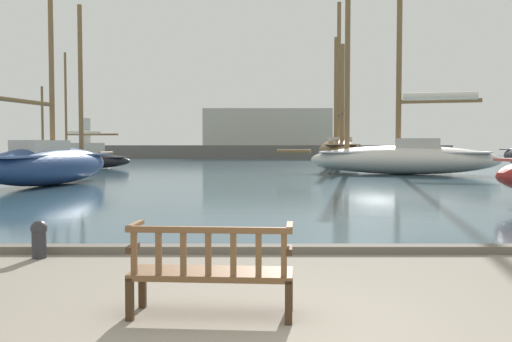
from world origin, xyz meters
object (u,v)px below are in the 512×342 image
object	(u,v)px
sailboat_nearest_starboard	(341,149)
sailboat_mid_port	(87,159)
park_bench	(213,269)
sailboat_centre_channel	(52,162)
sailboat_mid_starboard	(405,154)
mooring_bollard	(41,237)
sailboat_far_starboard	(72,154)

from	to	relation	value
sailboat_nearest_starboard	sailboat_mid_port	size ratio (longest dim) A/B	1.64
park_bench	sailboat_nearest_starboard	bearing A→B (deg)	80.00
sailboat_centre_channel	sailboat_mid_port	bearing A→B (deg)	102.17
sailboat_mid_starboard	mooring_bollard	size ratio (longest dim) A/B	24.24
sailboat_mid_port	sailboat_mid_starboard	size ratio (longest dim) A/B	0.57
sailboat_centre_channel	sailboat_far_starboard	bearing A→B (deg)	106.53
sailboat_mid_starboard	mooring_bollard	bearing A→B (deg)	-116.56
sailboat_mid_port	sailboat_nearest_starboard	bearing A→B (deg)	20.69
sailboat_nearest_starboard	mooring_bollard	world-z (taller)	sailboat_nearest_starboard
mooring_bollard	sailboat_mid_starboard	bearing A→B (deg)	63.44
sailboat_far_starboard	sailboat_nearest_starboard	xyz separation A→B (m)	(21.96, -1.27, 0.47)
sailboat_far_starboard	sailboat_mid_port	size ratio (longest dim) A/B	1.15
sailboat_centre_channel	mooring_bollard	bearing A→B (deg)	-70.74
park_bench	sailboat_far_starboard	bearing A→B (deg)	109.91
mooring_bollard	sailboat_far_starboard	bearing A→B (deg)	107.55
sailboat_far_starboard	sailboat_mid_port	distance (m)	8.97
park_bench	mooring_bollard	bearing A→B (deg)	134.06
sailboat_nearest_starboard	sailboat_mid_port	distance (m)	19.51
sailboat_mid_port	sailboat_mid_starboard	xyz separation A→B (m)	(19.63, -7.66, 0.47)
park_bench	sailboat_mid_starboard	size ratio (longest dim) A/B	0.12
sailboat_far_starboard	sailboat_nearest_starboard	distance (m)	22.00
sailboat_nearest_starboard	sailboat_far_starboard	bearing A→B (deg)	176.68
sailboat_nearest_starboard	mooring_bollard	bearing A→B (deg)	-104.89
park_bench	sailboat_mid_starboard	world-z (taller)	sailboat_mid_starboard
park_bench	sailboat_nearest_starboard	world-z (taller)	sailboat_nearest_starboard
sailboat_far_starboard	mooring_bollard	distance (m)	40.17
sailboat_nearest_starboard	mooring_bollard	size ratio (longest dim) A/B	22.76
sailboat_centre_channel	mooring_bollard	world-z (taller)	sailboat_centre_channel
park_bench	mooring_bollard	size ratio (longest dim) A/B	2.88
sailboat_mid_port	mooring_bollard	world-z (taller)	sailboat_mid_port
park_bench	sailboat_far_starboard	world-z (taller)	sailboat_far_starboard
sailboat_centre_channel	sailboat_nearest_starboard	world-z (taller)	sailboat_nearest_starboard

